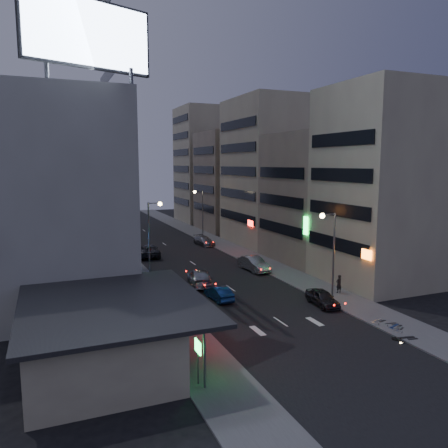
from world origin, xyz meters
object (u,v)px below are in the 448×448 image
road_car_blue (219,293)px  person (339,284)px  parked_car_left (149,251)px  scooter_silver_a (399,320)px  parked_car_right_mid (254,264)px  scooter_black_a (413,328)px  parked_car_right_near (322,298)px  parked_car_right_far (204,241)px  scooter_silver_b (381,312)px  scooter_black_b (396,316)px  scooter_blue (397,317)px  road_car_silver (200,277)px

road_car_blue → person: size_ratio=2.28×
parked_car_left → scooter_silver_a: (11.79, -32.38, -0.17)m
parked_car_right_mid → scooter_black_a: bearing=-89.0°
parked_car_right_near → parked_car_right_far: parked_car_right_near is taller
person → parked_car_left: bearing=-69.6°
road_car_blue → scooter_silver_b: (9.91, -9.70, 0.03)m
parked_car_left → scooter_silver_a: parked_car_left is taller
parked_car_right_near → parked_car_left: (-9.56, 25.79, 0.12)m
scooter_black_a → road_car_blue: bearing=45.8°
parked_car_left → scooter_black_b: (12.25, -31.66, -0.20)m
parked_car_right_near → scooter_black_a: bearing=-72.6°
scooter_black_b → scooter_silver_b: 1.20m
parked_car_right_near → scooter_black_a: (1.79, -8.45, 0.04)m
parked_car_left → parked_car_right_far: size_ratio=1.23×
parked_car_right_near → scooter_black_b: parked_car_right_near is taller
parked_car_right_far → person: bearing=-89.2°
parked_car_right_far → scooter_blue: (2.47, -36.79, -0.02)m
parked_car_left → parked_car_right_far: (9.58, 4.88, -0.12)m
parked_car_right_near → person: person is taller
road_car_silver → scooter_silver_a: (10.02, -16.80, -0.16)m
scooter_black_b → scooter_black_a: bearing=173.8°
scooter_black_a → scooter_blue: (0.70, 2.33, -0.07)m
person → scooter_black_b: bearing=76.1°
road_car_silver → scooter_blue: (10.28, -16.33, -0.14)m
parked_car_right_mid → parked_car_left: bearing=124.1°
scooter_silver_a → parked_car_right_near: bearing=-6.1°
parked_car_right_far → road_car_blue: size_ratio=1.20×
person → parked_car_right_far: bearing=-91.7°
parked_car_left → scooter_blue: size_ratio=3.28×
scooter_black_a → parked_car_left: bearing=28.5°
scooter_black_a → scooter_silver_b: 3.66m
scooter_silver_a → parked_car_left: bearing=-4.8°
parked_car_right_near → scooter_silver_a: bearing=-65.9°
scooter_black_b → parked_car_right_far: bearing=17.2°
scooter_black_b → parked_car_right_mid: bearing=20.9°
scooter_silver_a → person: bearing=-32.6°
road_car_blue → scooter_black_b: road_car_blue is taller
scooter_black_a → parked_car_right_near: bearing=22.1°
road_car_blue → parked_car_left: bearing=-88.3°
parked_car_left → scooter_silver_a: bearing=117.7°
road_car_silver → scooter_silver_b: size_ratio=3.00×
road_car_silver → parked_car_right_mid: bearing=-144.5°
parked_car_right_far → person: 28.58m
parked_car_right_mid → parked_car_right_near: bearing=-93.7°
road_car_blue → person: (11.23, -2.59, 0.33)m
road_car_blue → parked_car_right_near: bearing=144.7°
scooter_blue → scooter_black_b: scooter_blue is taller
road_car_silver → scooter_silver_a: road_car_silver is taller
parked_car_right_near → scooter_blue: size_ratio=2.29×
scooter_silver_a → scooter_black_a: bearing=141.9°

